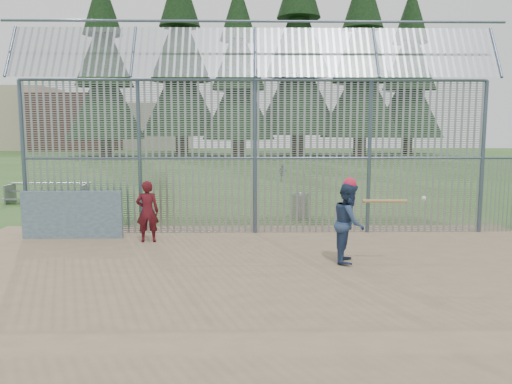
{
  "coord_description": "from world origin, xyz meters",
  "views": [
    {
      "loc": [
        -0.21,
        -9.51,
        2.77
      ],
      "look_at": [
        0.0,
        2.0,
        1.3
      ],
      "focal_mm": 35.0,
      "sensor_mm": 36.0,
      "label": 1
    }
  ],
  "objects_px": {
    "dugout_wall": "(72,215)",
    "trash_can": "(300,206)",
    "batter": "(349,223)",
    "bleacher": "(48,192)",
    "onlooker": "(147,211)"
  },
  "relations": [
    {
      "from": "dugout_wall",
      "to": "trash_can",
      "type": "height_order",
      "value": "dugout_wall"
    },
    {
      "from": "dugout_wall",
      "to": "batter",
      "type": "relative_size",
      "value": 1.52
    },
    {
      "from": "batter",
      "to": "bleacher",
      "type": "height_order",
      "value": "batter"
    },
    {
      "from": "dugout_wall",
      "to": "bleacher",
      "type": "height_order",
      "value": "dugout_wall"
    },
    {
      "from": "trash_can",
      "to": "batter",
      "type": "bearing_deg",
      "value": -84.94
    },
    {
      "from": "batter",
      "to": "trash_can",
      "type": "distance_m",
      "value": 5.18
    },
    {
      "from": "dugout_wall",
      "to": "onlooker",
      "type": "relative_size",
      "value": 1.66
    },
    {
      "from": "trash_can",
      "to": "bleacher",
      "type": "relative_size",
      "value": 0.27
    },
    {
      "from": "dugout_wall",
      "to": "onlooker",
      "type": "height_order",
      "value": "onlooker"
    },
    {
      "from": "dugout_wall",
      "to": "batter",
      "type": "bearing_deg",
      "value": -19.95
    },
    {
      "from": "dugout_wall",
      "to": "bleacher",
      "type": "xyz_separation_m",
      "value": [
        -3.06,
        6.2,
        -0.21
      ]
    },
    {
      "from": "dugout_wall",
      "to": "onlooker",
      "type": "distance_m",
      "value": 2.03
    },
    {
      "from": "batter",
      "to": "trash_can",
      "type": "xyz_separation_m",
      "value": [
        -0.46,
        5.14,
        -0.46
      ]
    },
    {
      "from": "batter",
      "to": "onlooker",
      "type": "bearing_deg",
      "value": 80.08
    },
    {
      "from": "batter",
      "to": "dugout_wall",
      "type": "bearing_deg",
      "value": 83.17
    }
  ]
}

